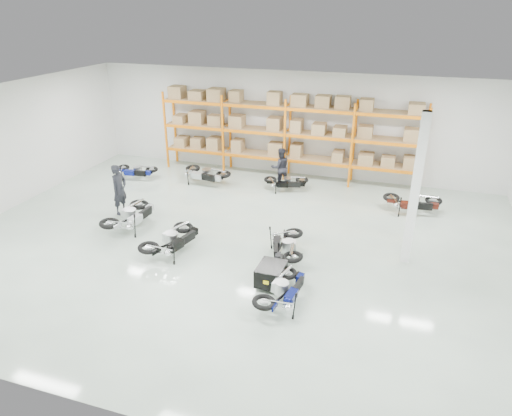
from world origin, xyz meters
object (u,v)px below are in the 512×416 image
(moto_black_far_left, at_px, (172,236))
(moto_back_d, at_px, (413,199))
(moto_back_c, at_px, (286,180))
(moto_back_a, at_px, (135,168))
(moto_back_b, at_px, (205,171))
(moto_blue_centre, at_px, (284,286))
(trailer, at_px, (271,274))
(person_left, at_px, (119,189))
(person_back, at_px, (280,167))
(moto_silver_left, at_px, (131,212))
(moto_touring_right, at_px, (286,242))

(moto_black_far_left, xyz_separation_m, moto_back_d, (6.99, 5.36, -0.03))
(moto_black_far_left, height_order, moto_back_c, moto_black_far_left)
(moto_back_a, bearing_deg, moto_back_b, -89.25)
(moto_blue_centre, bearing_deg, moto_back_a, -31.63)
(trailer, height_order, moto_back_c, moto_back_c)
(moto_back_a, xyz_separation_m, person_left, (1.41, -3.29, 0.44))
(moto_back_b, bearing_deg, moto_blue_centre, -133.14)
(trailer, bearing_deg, moto_back_b, 127.73)
(moto_back_b, relative_size, person_back, 1.14)
(moto_black_far_left, bearing_deg, person_left, -19.18)
(moto_back_b, height_order, moto_back_d, moto_back_b)
(trailer, height_order, moto_back_a, moto_back_a)
(moto_silver_left, relative_size, person_left, 1.07)
(moto_silver_left, xyz_separation_m, moto_touring_right, (5.51, -0.31, -0.06))
(moto_black_far_left, height_order, moto_touring_right, moto_black_far_left)
(moto_touring_right, height_order, trailer, moto_touring_right)
(moto_black_far_left, bearing_deg, moto_silver_left, -13.16)
(moto_black_far_left, bearing_deg, moto_back_c, -94.55)
(moto_blue_centre, distance_m, moto_back_c, 7.78)
(moto_back_d, relative_size, person_back, 1.09)
(moto_silver_left, bearing_deg, moto_back_d, -150.85)
(moto_back_a, bearing_deg, person_back, -86.64)
(person_left, bearing_deg, moto_back_d, -65.06)
(moto_silver_left, xyz_separation_m, moto_back_c, (4.18, 4.96, -0.12))
(moto_back_d, bearing_deg, moto_back_c, 75.23)
(moto_touring_right, xyz_separation_m, trailer, (-0.00, -1.60, -0.18))
(trailer, relative_size, moto_back_b, 0.79)
(moto_back_b, bearing_deg, moto_silver_left, -177.85)
(moto_blue_centre, bearing_deg, person_back, -67.00)
(moto_back_b, bearing_deg, person_left, 165.69)
(moto_silver_left, bearing_deg, person_left, -39.39)
(person_left, bearing_deg, moto_back_c, -45.53)
(moto_back_d, xyz_separation_m, person_back, (-5.32, 1.11, 0.28))
(moto_silver_left, relative_size, trailer, 1.33)
(moto_back_a, xyz_separation_m, person_back, (6.24, 1.10, 0.34))
(moto_blue_centre, height_order, person_left, person_left)
(moto_back_a, bearing_deg, moto_touring_right, -126.54)
(moto_silver_left, relative_size, moto_back_d, 1.10)
(moto_back_c, bearing_deg, moto_back_d, -114.32)
(moto_back_b, bearing_deg, moto_back_a, 107.81)
(person_left, bearing_deg, moto_black_far_left, -116.27)
(moto_silver_left, xyz_separation_m, trailer, (5.51, -1.90, -0.24))
(moto_black_far_left, distance_m, moto_back_a, 7.05)
(moto_back_b, relative_size, moto_back_c, 1.20)
(moto_back_a, relative_size, moto_back_d, 0.89)
(moto_touring_right, height_order, person_back, person_back)
(moto_black_far_left, relative_size, person_back, 1.14)
(moto_blue_centre, relative_size, moto_back_d, 0.97)
(moto_blue_centre, relative_size, moto_black_far_left, 0.93)
(moto_blue_centre, distance_m, moto_touring_right, 2.34)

